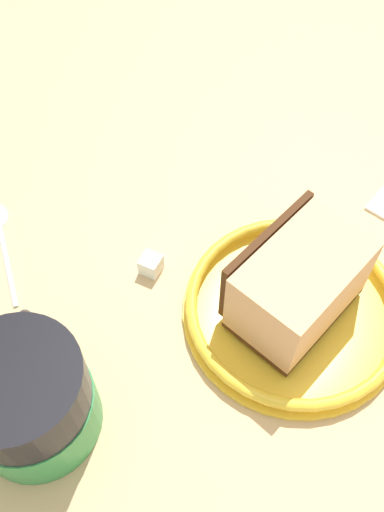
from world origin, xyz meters
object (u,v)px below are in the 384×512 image
at_px(cake_slice, 297,284).
at_px(sugar_cube, 151,265).
at_px(small_plate, 293,308).
at_px(tea_mug, 30,402).

distance_m(cake_slice, sugar_cube, 0.13).
bearing_deg(small_plate, sugar_cube, -1.07).
xyz_separation_m(cake_slice, tea_mug, (0.15, 0.15, -0.01)).
distance_m(small_plate, cake_slice, 0.03).
height_order(tea_mug, sugar_cube, tea_mug).
height_order(small_plate, sugar_cube, small_plate).
relative_size(cake_slice, sugar_cube, 7.32).
height_order(cake_slice, sugar_cube, cake_slice).
bearing_deg(sugar_cube, tea_mug, 79.10).
xyz_separation_m(tea_mug, sugar_cube, (-0.03, -0.15, -0.03)).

